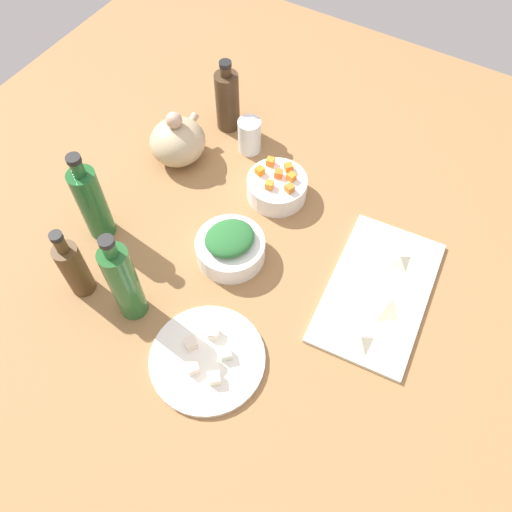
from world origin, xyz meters
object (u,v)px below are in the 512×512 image
at_px(cutting_board, 378,291).
at_px(bottle_1, 227,100).
at_px(bowl_carrots, 277,187).
at_px(teapot, 178,141).
at_px(bottle_3, 74,268).
at_px(drinking_glass_0, 249,136).
at_px(bowl_greens, 231,248).
at_px(bottle_2, 92,202).
at_px(plate_tofu, 207,359).
at_px(bottle_0, 124,282).

distance_m(cutting_board, bottle_1, 0.62).
bearing_deg(cutting_board, bowl_carrots, 68.78).
xyz_separation_m(cutting_board, teapot, (0.11, 0.60, 0.05)).
distance_m(bowl_carrots, bottle_3, 0.50).
relative_size(teapot, drinking_glass_0, 1.72).
bearing_deg(bowl_greens, teapot, 55.75).
height_order(bottle_1, bottle_2, bottle_2).
bearing_deg(plate_tofu, cutting_board, -36.05).
xyz_separation_m(plate_tofu, bottle_2, (0.14, 0.39, 0.10)).
xyz_separation_m(cutting_board, bottle_1, (0.27, 0.55, 0.08)).
distance_m(teapot, drinking_glass_0, 0.18).
relative_size(plate_tofu, bottle_2, 0.96).
xyz_separation_m(teapot, bottle_0, (-0.41, -0.17, 0.05)).
height_order(bowl_greens, bottle_2, bottle_2).
xyz_separation_m(plate_tofu, bottle_0, (0.02, 0.20, 0.11)).
bearing_deg(teapot, bottle_1, -15.72).
bearing_deg(bottle_2, bottle_0, -123.35).
height_order(bottle_0, bottle_3, bottle_0).
bearing_deg(plate_tofu, bowl_carrots, 11.66).
xyz_separation_m(bottle_1, bottle_2, (-0.45, 0.07, 0.02)).
bearing_deg(bowl_carrots, teapot, 93.33).
bearing_deg(bottle_2, cutting_board, -74.32).
relative_size(bowl_greens, bowl_carrots, 1.07).
relative_size(cutting_board, bowl_carrots, 2.45).
distance_m(bowl_carrots, bottle_1, 0.28).
bearing_deg(bottle_1, bottle_2, 171.52).
height_order(plate_tofu, bottle_3, bottle_3).
height_order(cutting_board, plate_tofu, plate_tofu).
relative_size(teapot, bottle_2, 0.66).
bearing_deg(bowl_greens, bottle_0, 154.63).
relative_size(bottle_1, bottle_3, 1.01).
distance_m(bowl_greens, teapot, 0.33).
height_order(bottle_2, bottle_3, bottle_2).
xyz_separation_m(cutting_board, bottle_0, (-0.30, 0.43, 0.11)).
relative_size(bowl_greens, bottle_3, 0.78).
bearing_deg(drinking_glass_0, bowl_carrots, -125.97).
relative_size(cutting_board, bottle_1, 1.77).
relative_size(teapot, bottle_0, 0.62).
height_order(bowl_greens, bottle_0, bottle_0).
bearing_deg(bottle_1, teapot, 164.28).
distance_m(teapot, bottle_0, 0.45).
xyz_separation_m(bowl_carrots, drinking_glass_0, (0.10, 0.14, 0.02)).
bearing_deg(drinking_glass_0, plate_tofu, -157.16).
distance_m(plate_tofu, drinking_glass_0, 0.59).
xyz_separation_m(plate_tofu, teapot, (0.43, 0.37, 0.05)).
distance_m(bottle_0, drinking_glass_0, 0.53).
relative_size(cutting_board, teapot, 2.22).
bearing_deg(bottle_2, teapot, -4.19).
bearing_deg(bottle_0, drinking_glass_0, 3.32).
height_order(bottle_0, bottle_1, bottle_0).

